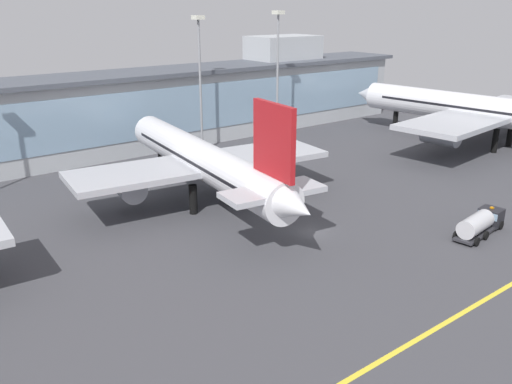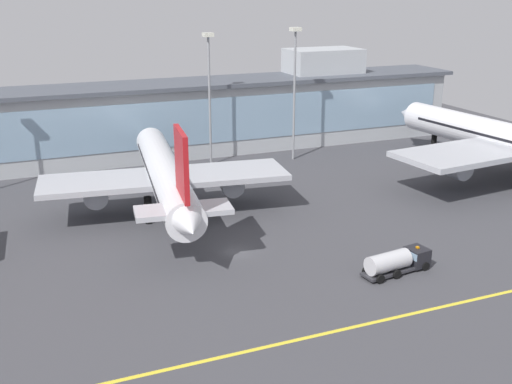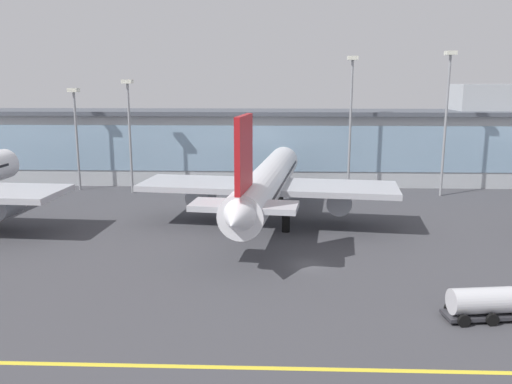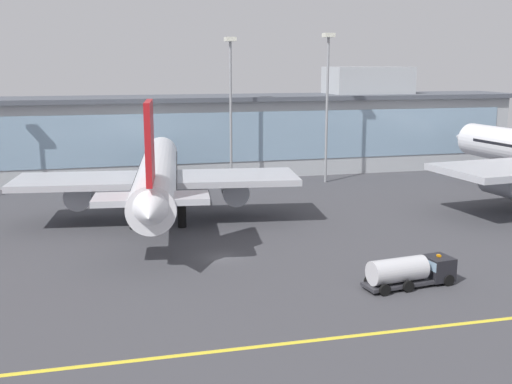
% 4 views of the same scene
% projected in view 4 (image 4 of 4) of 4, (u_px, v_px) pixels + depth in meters
% --- Properties ---
extents(ground_plane, '(188.39, 188.39, 0.00)m').
position_uv_depth(ground_plane, '(219.00, 257.00, 67.26)').
color(ground_plane, '#424247').
extents(taxiway_centreline_stripe, '(150.71, 0.50, 0.01)m').
position_uv_depth(taxiway_centreline_stripe, '(275.00, 345.00, 46.37)').
color(taxiway_centreline_stripe, yellow).
rests_on(taxiway_centreline_stripe, ground).
extents(terminal_building, '(137.57, 14.00, 19.90)m').
position_uv_depth(terminal_building, '(175.00, 134.00, 114.49)').
color(terminal_building, '#ADB2B7').
rests_on(terminal_building, ground).
extents(airliner_near_right, '(37.50, 50.37, 16.94)m').
position_uv_depth(airliner_near_right, '(157.00, 176.00, 81.00)').
color(airliner_near_right, black).
rests_on(airliner_near_right, ground).
extents(fuel_tanker_truck, '(9.28, 3.93, 2.90)m').
position_uv_depth(fuel_tanker_truck, '(412.00, 271.00, 58.41)').
color(fuel_tanker_truck, black).
rests_on(fuel_tanker_truck, ground).
extents(apron_light_mast_west, '(1.80, 1.80, 25.58)m').
position_uv_depth(apron_light_mast_west, '(327.00, 87.00, 106.60)').
color(apron_light_mast_west, gray).
rests_on(apron_light_mast_west, ground).
extents(apron_light_mast_centre, '(1.80, 1.80, 24.86)m').
position_uv_depth(apron_light_mast_centre, '(231.00, 90.00, 105.01)').
color(apron_light_mast_centre, gray).
rests_on(apron_light_mast_centre, ground).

